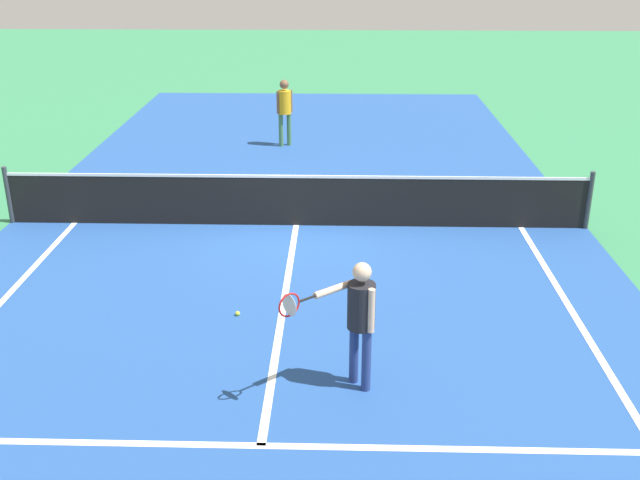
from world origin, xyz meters
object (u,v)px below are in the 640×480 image
at_px(net, 296,200).
at_px(player_near, 359,312).
at_px(tennis_ball_mid_court, 238,313).
at_px(player_far, 285,106).

bearing_deg(net, player_near, -78.92).
height_order(player_near, tennis_ball_mid_court, player_near).
bearing_deg(tennis_ball_mid_court, player_far, 89.85).
bearing_deg(player_near, player_far, 98.54).
bearing_deg(player_far, net, -83.89).
relative_size(net, tennis_ball_mid_court, 161.10).
distance_m(net, player_far, 5.62).
bearing_deg(tennis_ball_mid_court, player_near, -46.23).
xyz_separation_m(net, player_near, (1.03, -5.25, 0.49)).
bearing_deg(tennis_ball_mid_court, net, 80.04).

